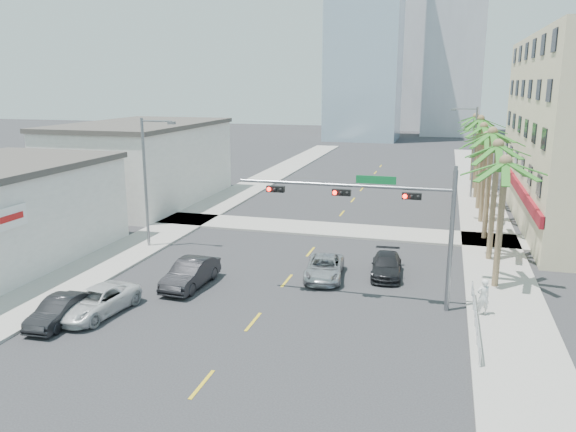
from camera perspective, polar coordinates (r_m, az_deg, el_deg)
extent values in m
plane|color=#262628|center=(24.32, -6.74, -14.35)|extent=(260.00, 260.00, 0.00)
cube|color=gray|center=(41.53, 20.00, -3.09)|extent=(4.00, 120.00, 0.15)
cube|color=gray|center=(46.14, -11.16, -0.91)|extent=(4.00, 120.00, 0.15)
cube|color=gray|center=(44.12, 4.11, -1.35)|extent=(80.00, 4.00, 0.15)
cube|color=maroon|center=(50.86, 22.19, 3.04)|extent=(0.30, 28.00, 0.80)
cube|color=beige|center=(55.91, -14.56, 5.08)|extent=(11.00, 18.00, 7.20)
cube|color=#99B2C6|center=(116.69, 7.91, 19.55)|extent=(14.00, 14.00, 48.00)
cube|color=#ADADB2|center=(145.60, 11.62, 16.98)|extent=(16.00, 16.00, 42.00)
cylinder|color=slate|center=(28.88, 16.22, -2.58)|extent=(0.24, 0.24, 7.20)
cylinder|color=slate|center=(28.71, 5.52, 3.14)|extent=(11.00, 0.16, 0.16)
cube|color=#0C662D|center=(28.41, 8.92, 3.64)|extent=(2.00, 0.05, 0.40)
cube|color=black|center=(28.24, 12.46, 1.99)|extent=(0.95, 0.28, 0.32)
sphere|color=#FF0C05|center=(28.10, 11.79, 1.96)|extent=(0.22, 0.22, 0.22)
cube|color=black|center=(28.63, 5.46, 2.40)|extent=(0.95, 0.28, 0.32)
sphere|color=#FF0C05|center=(28.53, 4.77, 2.37)|extent=(0.22, 0.22, 0.22)
cube|color=black|center=(29.44, -1.27, 2.76)|extent=(0.95, 0.28, 0.32)
sphere|color=#FF0C05|center=(29.38, -1.96, 2.73)|extent=(0.22, 0.22, 0.22)
cylinder|color=brown|center=(32.90, 20.72, -0.99)|extent=(0.36, 0.36, 7.20)
cylinder|color=brown|center=(37.91, 20.12, 1.16)|extent=(0.36, 0.36, 7.56)
cylinder|color=brown|center=(42.98, 19.66, 2.81)|extent=(0.36, 0.36, 7.92)
cylinder|color=brown|center=(48.15, 19.25, 3.47)|extent=(0.36, 0.36, 7.20)
cylinder|color=brown|center=(53.25, 18.96, 4.58)|extent=(0.36, 0.36, 7.56)
cylinder|color=brown|center=(58.38, 18.72, 5.49)|extent=(0.36, 0.36, 7.92)
cylinder|color=brown|center=(63.57, 18.48, 5.78)|extent=(0.36, 0.36, 7.20)
cylinder|color=brown|center=(68.71, 18.31, 6.47)|extent=(0.36, 0.36, 7.56)
cylinder|color=slate|center=(39.69, -14.28, 3.15)|extent=(0.20, 0.20, 9.00)
cylinder|color=slate|center=(38.65, -13.22, 9.37)|extent=(2.20, 0.12, 0.12)
cube|color=slate|center=(38.14, -11.74, 9.24)|extent=(0.50, 0.25, 0.18)
cylinder|color=slate|center=(58.29, 18.36, 6.05)|extent=(0.20, 0.20, 9.00)
cylinder|color=slate|center=(57.90, 17.58, 10.34)|extent=(2.20, 0.12, 0.12)
cube|color=slate|center=(57.89, 16.47, 10.31)|extent=(0.50, 0.25, 0.18)
cylinder|color=silver|center=(28.03, 18.51, -9.85)|extent=(0.08, 8.00, 0.08)
cylinder|color=silver|center=(27.90, 18.57, -9.19)|extent=(0.08, 8.00, 0.08)
cylinder|color=silver|center=(24.42, 18.91, -13.59)|extent=(0.08, 0.08, 1.00)
cylinder|color=silver|center=(26.22, 18.69, -11.64)|extent=(0.08, 0.08, 1.00)
cylinder|color=silver|center=(28.05, 18.50, -9.94)|extent=(0.08, 0.08, 1.00)
cylinder|color=silver|center=(29.90, 18.34, -8.46)|extent=(0.08, 0.08, 1.00)
cylinder|color=silver|center=(31.77, 18.20, -7.14)|extent=(0.08, 0.08, 1.00)
imported|color=black|center=(29.35, -22.24, -8.91)|extent=(1.59, 3.99, 1.29)
imported|color=silver|center=(29.79, -18.84, -8.22)|extent=(2.82, 5.07, 1.34)
imported|color=black|center=(32.35, -9.87, -5.77)|extent=(1.83, 4.76, 1.55)
imported|color=#B5B5BA|center=(33.31, 3.71, -5.26)|extent=(2.65, 4.84, 1.28)
imported|color=black|center=(34.17, 9.98, -4.98)|extent=(2.07, 4.45, 1.26)
imported|color=white|center=(29.34, 19.21, -7.76)|extent=(0.79, 0.68, 1.84)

